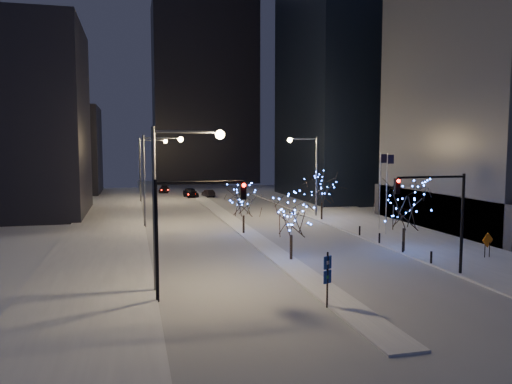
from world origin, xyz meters
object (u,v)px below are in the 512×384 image
object	(u,v)px
holiday_tree_median_near	(291,216)
traffic_signal_east	(443,207)
street_lamp_w_near	(172,185)
street_lamp_east	(310,165)
car_far	(164,189)
street_lamp_w_mid	(154,168)
holiday_tree_median_far	(244,201)
traffic_signal_west	(184,218)
construction_sign	(488,242)
car_mid	(208,193)
holiday_tree_plaza_far	(322,189)
street_lamp_w_far	(147,161)
car_near	(191,193)
wayfinding_sign	(327,274)
holiday_tree_plaza_near	(405,207)

from	to	relation	value
holiday_tree_median_near	traffic_signal_east	bearing A→B (deg)	-38.90
street_lamp_w_near	street_lamp_east	bearing A→B (deg)	55.81
car_far	street_lamp_east	bearing A→B (deg)	-58.37
street_lamp_w_mid	holiday_tree_median_far	world-z (taller)	street_lamp_w_mid
traffic_signal_west	construction_sign	xyz separation A→B (m)	(24.06, 4.71, -3.42)
car_mid	holiday_tree_plaza_far	bearing A→B (deg)	96.87
street_lamp_east	traffic_signal_east	xyz separation A→B (m)	(-1.14, -29.00, -1.69)
car_mid	traffic_signal_west	bearing A→B (deg)	70.44
street_lamp_w_far	holiday_tree_median_near	distance (m)	45.29
street_lamp_east	car_near	distance (m)	30.33
holiday_tree_median_far	traffic_signal_west	bearing A→B (deg)	-111.58
holiday_tree_median_far	wayfinding_sign	distance (m)	23.41
street_lamp_w_near	holiday_tree_median_far	bearing A→B (deg)	64.97
car_mid	holiday_tree_plaza_far	xyz separation A→B (m)	(9.00, -30.28, 3.13)
street_lamp_east	car_mid	size ratio (longest dim) A/B	2.62
car_near	holiday_tree_plaza_far	xyz separation A→B (m)	(12.00, -30.64, 2.96)
street_lamp_w_mid	car_near	distance (m)	31.87
street_lamp_w_far	street_lamp_w_near	bearing A→B (deg)	-90.00
traffic_signal_east	car_mid	bearing A→B (deg)	97.55
street_lamp_east	wayfinding_sign	xyz separation A→B (m)	(-11.11, -33.28, -4.54)
street_lamp_w_far	car_near	world-z (taller)	street_lamp_w_far
car_mid	wayfinding_sign	size ratio (longest dim) A/B	1.22
traffic_signal_west	holiday_tree_plaza_far	distance (m)	32.85
street_lamp_w_mid	car_far	bearing A→B (deg)	85.00
street_lamp_w_far	holiday_tree_plaza_near	world-z (taller)	street_lamp_w_far
street_lamp_east	holiday_tree_plaza_near	world-z (taller)	street_lamp_east
car_mid	holiday_tree_plaza_near	bearing A→B (deg)	90.79
construction_sign	traffic_signal_east	bearing A→B (deg)	-162.23
street_lamp_w_mid	car_far	world-z (taller)	street_lamp_w_mid
holiday_tree_median_near	holiday_tree_plaza_far	bearing A→B (deg)	62.26
street_lamp_w_mid	wayfinding_sign	distance (m)	31.63
car_mid	car_far	distance (m)	12.20
traffic_signal_east	traffic_signal_west	bearing A→B (deg)	-176.71
traffic_signal_west	holiday_tree_plaza_far	size ratio (longest dim) A/B	1.26
street_lamp_w_far	construction_sign	bearing A→B (deg)	-62.56
holiday_tree_plaza_near	traffic_signal_west	bearing A→B (deg)	-156.02
car_far	car_near	bearing A→B (deg)	-58.98
street_lamp_w_far	holiday_tree_median_near	bearing A→B (deg)	-77.95
street_lamp_w_near	car_mid	world-z (taller)	street_lamp_w_near
street_lamp_w_near	street_lamp_w_mid	bearing A→B (deg)	90.00
holiday_tree_median_far	holiday_tree_plaza_near	xyz separation A→B (m)	(11.00, -11.65, 0.46)
street_lamp_w_near	traffic_signal_west	bearing A→B (deg)	-76.04
traffic_signal_east	holiday_tree_plaza_far	size ratio (longest dim) A/B	1.26
traffic_signal_west	traffic_signal_east	distance (m)	17.41
street_lamp_east	holiday_tree_median_far	size ratio (longest dim) A/B	1.97
street_lamp_w_mid	car_far	size ratio (longest dim) A/B	2.30
street_lamp_w_far	holiday_tree_median_far	xyz separation A→B (m)	(8.44, -31.93, -3.09)
holiday_tree_median_near	holiday_tree_plaza_near	bearing A→B (deg)	3.51
street_lamp_w_mid	traffic_signal_west	bearing A→B (deg)	-88.94
holiday_tree_median_near	holiday_tree_plaza_far	size ratio (longest dim) A/B	0.94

